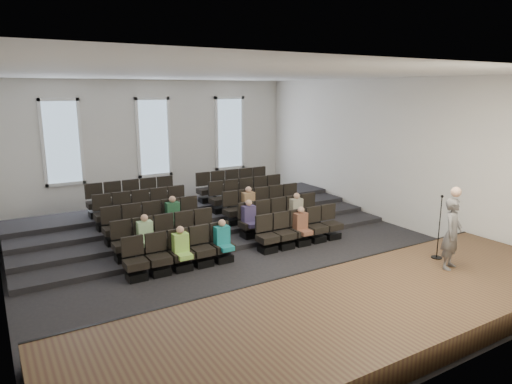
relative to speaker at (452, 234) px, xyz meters
The scene contains 13 objects.
ground 5.91m from the speaker, 122.30° to the left, with size 14.00×14.00×0.00m, color black.
ceiling 6.82m from the speaker, 122.30° to the left, with size 12.00×14.00×0.02m, color white.
wall_back 12.33m from the speaker, 104.51° to the left, with size 12.00×0.04×5.00m, color silver.
wall_front 3.93m from the speaker, 144.99° to the right, with size 12.00×0.04×5.00m, color silver.
wall_right 5.80m from the speaker, 58.82° to the left, with size 0.04×14.00×5.00m, color silver.
stage 3.27m from the speaker, behind, with size 11.80×3.60×0.50m, color #4F3B22.
stage_lip 3.61m from the speaker, 153.48° to the left, with size 11.80×0.06×0.52m, color black.
risers 8.68m from the speaker, 110.95° to the left, with size 11.80×4.80×0.60m.
seating_rows 7.14m from the speaker, 115.65° to the left, with size 6.80×4.70×1.67m.
windows 12.29m from the speaker, 104.59° to the left, with size 8.44×0.10×3.24m.
audience 6.05m from the speaker, 120.67° to the left, with size 5.45×2.64×1.10m.
speaker is the anchor object (origin of this frame).
mic_stand 0.75m from the speaker, 61.91° to the left, with size 0.27×0.27×1.61m.
Camera 1 is at (-6.03, -11.17, 4.60)m, focal length 32.00 mm.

